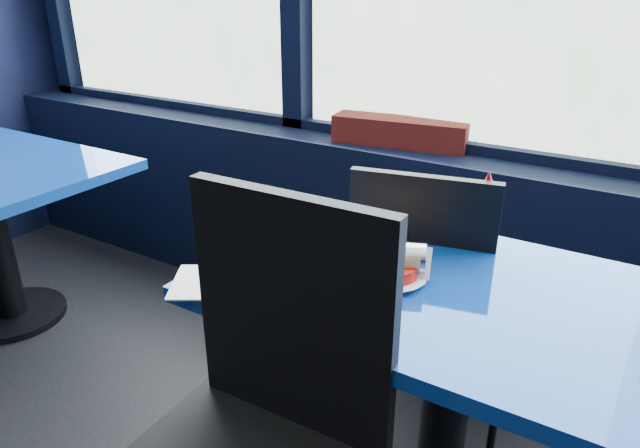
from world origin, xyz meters
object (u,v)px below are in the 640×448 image
(chair_near_back, at_px, (438,291))
(ketchup_bottle, at_px, (484,213))
(near_table, at_px, (451,354))
(planter_box, at_px, (400,132))
(chair_near_front, at_px, (254,427))
(food_basket, at_px, (375,262))

(chair_near_back, height_order, ketchup_bottle, ketchup_bottle)
(near_table, height_order, planter_box, planter_box)
(near_table, distance_m, ketchup_bottle, 0.38)
(chair_near_back, height_order, planter_box, chair_near_back)
(chair_near_front, bearing_deg, chair_near_back, 82.73)
(near_table, distance_m, planter_box, 1.10)
(chair_near_front, distance_m, chair_near_back, 0.81)
(planter_box, relative_size, ketchup_bottle, 2.50)
(planter_box, bearing_deg, ketchup_bottle, -58.49)
(chair_near_front, relative_size, planter_box, 1.97)
(food_basket, bearing_deg, chair_near_front, -91.44)
(near_table, bearing_deg, chair_near_front, -116.06)
(chair_near_front, bearing_deg, food_basket, 84.14)
(chair_near_front, xyz_separation_m, chair_near_back, (0.08, 0.80, -0.07))
(chair_near_front, height_order, ketchup_bottle, chair_near_front)
(chair_near_front, xyz_separation_m, ketchup_bottle, (0.21, 0.74, 0.24))
(ketchup_bottle, bearing_deg, planter_box, 129.68)
(near_table, distance_m, chair_near_front, 0.54)
(near_table, relative_size, food_basket, 4.76)
(near_table, height_order, ketchup_bottle, ketchup_bottle)
(near_table, xyz_separation_m, planter_box, (-0.56, 0.90, 0.29))
(chair_near_front, xyz_separation_m, planter_box, (-0.32, 1.38, 0.25))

